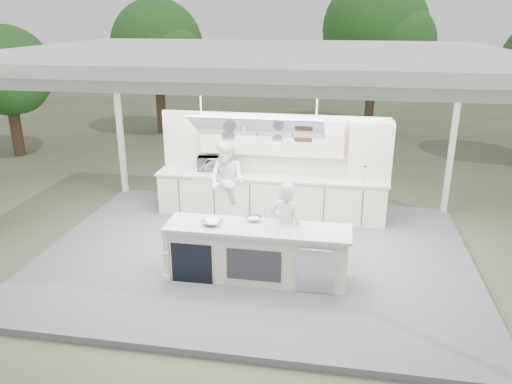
% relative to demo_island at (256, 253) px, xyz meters
% --- Properties ---
extents(ground, '(90.00, 90.00, 0.00)m').
position_rel_demo_island_xyz_m(ground, '(-0.18, 0.91, -0.60)').
color(ground, '#525A3E').
rests_on(ground, ground).
extents(stage_deck, '(8.00, 6.00, 0.12)m').
position_rel_demo_island_xyz_m(stage_deck, '(-0.18, 0.91, -0.54)').
color(stage_deck, '#55555A').
rests_on(stage_deck, ground).
extents(tent, '(8.20, 6.20, 3.86)m').
position_rel_demo_island_xyz_m(tent, '(-0.18, 0.90, 3.11)').
color(tent, white).
rests_on(tent, ground).
extents(demo_island, '(3.10, 0.79, 0.95)m').
position_rel_demo_island_xyz_m(demo_island, '(0.00, 0.00, 0.00)').
color(demo_island, silver).
rests_on(demo_island, stage_deck).
extents(back_counter, '(5.08, 0.72, 0.95)m').
position_rel_demo_island_xyz_m(back_counter, '(-0.18, 2.81, 0.00)').
color(back_counter, silver).
rests_on(back_counter, stage_deck).
extents(back_wall_unit, '(5.05, 0.48, 2.25)m').
position_rel_demo_island_xyz_m(back_wall_unit, '(0.27, 3.03, 0.98)').
color(back_wall_unit, silver).
rests_on(back_wall_unit, stage_deck).
extents(tree_cluster, '(19.55, 9.40, 5.85)m').
position_rel_demo_island_xyz_m(tree_cluster, '(-0.34, 10.68, 2.69)').
color(tree_cluster, '#473523').
rests_on(tree_cluster, ground).
extents(head_chef, '(0.72, 0.60, 1.68)m').
position_rel_demo_island_xyz_m(head_chef, '(0.47, 0.26, 0.36)').
color(head_chef, silver).
rests_on(head_chef, stage_deck).
extents(sous_chef, '(1.05, 0.95, 1.76)m').
position_rel_demo_island_xyz_m(sous_chef, '(-1.07, 2.46, 0.40)').
color(sous_chef, white).
rests_on(sous_chef, stage_deck).
extents(toaster_oven, '(0.64, 0.48, 0.32)m').
position_rel_demo_island_xyz_m(toaster_oven, '(-1.57, 2.99, 0.64)').
color(toaster_oven, '#AEB0B5').
rests_on(toaster_oven, back_counter).
extents(bowl_large, '(0.36, 0.36, 0.08)m').
position_rel_demo_island_xyz_m(bowl_large, '(-0.74, -0.04, 0.51)').
color(bowl_large, '#B4B6BB').
rests_on(bowl_large, demo_island).
extents(bowl_small, '(0.28, 0.28, 0.08)m').
position_rel_demo_island_xyz_m(bowl_small, '(-0.09, 0.26, 0.51)').
color(bowl_small, silver).
rests_on(bowl_small, demo_island).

